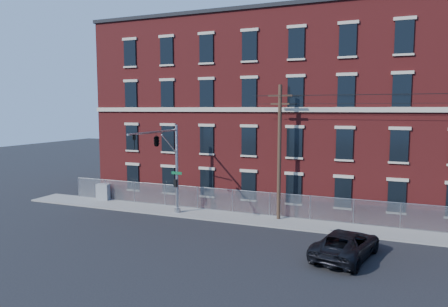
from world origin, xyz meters
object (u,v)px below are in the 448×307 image
at_px(utility_pole_near, 279,150).
at_px(utility_cabinet, 103,192).
at_px(traffic_signal_mast, 162,149).
at_px(pickup_truck, 346,244).

bearing_deg(utility_pole_near, utility_cabinet, 178.61).
relative_size(traffic_signal_mast, pickup_truck, 1.24).
xyz_separation_m(traffic_signal_mast, utility_cabinet, (-8.44, 3.82, -4.54)).
height_order(traffic_signal_mast, utility_pole_near, utility_pole_near).
xyz_separation_m(utility_pole_near, pickup_truck, (5.47, -6.20, -4.55)).
height_order(utility_pole_near, utility_cabinet, utility_pole_near).
bearing_deg(traffic_signal_mast, pickup_truck, -11.68).
distance_m(pickup_truck, utility_cabinet, 22.89).
bearing_deg(pickup_truck, utility_cabinet, -3.93).
distance_m(traffic_signal_mast, utility_pole_near, 8.70).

